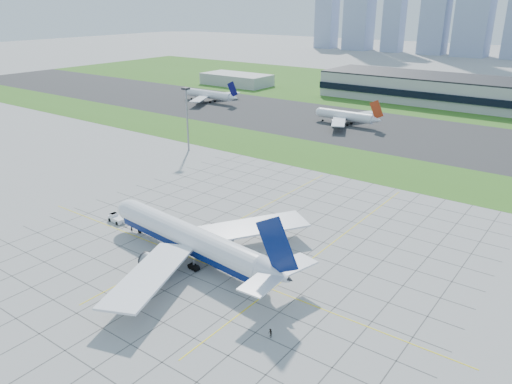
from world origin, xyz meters
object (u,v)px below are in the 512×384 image
Objects in this scene: light_mast at (187,111)px; crew_far at (270,333)px; pushback_tug at (116,218)px; crew_near at (132,229)px; distant_jet_0 at (210,95)px; airliner at (190,239)px; distant_jet_1 at (347,116)px.

crew_far is at bearing -39.70° from light_mast.
crew_near is (8.63, -1.90, -0.14)m from pushback_tug.
crew_far is 0.04× the size of distant_jet_0.
crew_far is at bearing -16.73° from airliner.
distant_jet_1 is at bearing 96.51° from pushback_tug.
airliner is 1.41× the size of distant_jet_0.
light_mast is 73.63m from pushback_tug.
distant_jet_1 reaches higher than crew_far.
airliner is at bearing -77.26° from distant_jet_1.
light_mast is 3.23× the size of pushback_tug.
crew_far is 229.08m from distant_jet_0.
crew_near is at bearing -55.19° from distant_jet_0.
distant_jet_1 is at bearing -2.91° from distant_jet_0.
light_mast is at bearing 123.31° from pushback_tug.
distant_jet_0 is (-159.32, 164.56, 3.58)m from crew_far.
crew_far is (63.76, -16.60, -0.06)m from pushback_tug.
crew_far reaches higher than crew_near.
crew_near is 182.56m from distant_jet_0.
crew_near is at bearing -85.94° from distant_jet_1.
crew_far is 0.04× the size of distant_jet_1.
pushback_tug is 0.19× the size of distant_jet_1.
light_mast is 15.48× the size of crew_near.
light_mast is at bearing -53.44° from distant_jet_0.
crew_near is 0.04× the size of distant_jet_0.
airliner is 31.85m from pushback_tug.
crew_near is (-22.79, 1.26, -4.33)m from airliner.
crew_far is (55.13, -14.70, 0.08)m from crew_near.
pushback_tug is 143.24m from distant_jet_1.
distant_jet_1 is (-33.08, 146.35, -0.67)m from airliner.
airliner is 150.04m from distant_jet_1.
distant_jet_0 and distant_jet_1 have the same top height.
airliner reaches higher than pushback_tug.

